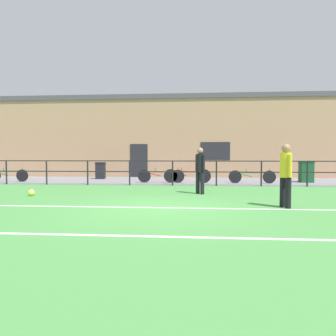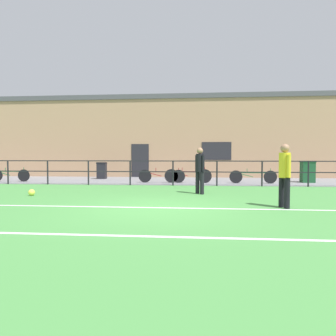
# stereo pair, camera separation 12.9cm
# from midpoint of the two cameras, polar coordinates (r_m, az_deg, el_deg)

# --- Properties ---
(ground) EXTENTS (60.00, 44.00, 0.04)m
(ground) POSITION_cam_midpoint_polar(r_m,az_deg,el_deg) (7.99, -2.35, -7.72)
(ground) COLOR #478C42
(field_line_touchline) EXTENTS (36.00, 0.11, 0.00)m
(field_line_touchline) POSITION_cam_midpoint_polar(r_m,az_deg,el_deg) (8.05, -2.30, -7.49)
(field_line_touchline) COLOR white
(field_line_touchline) RESTS_ON ground
(field_line_hash) EXTENTS (36.00, 0.11, 0.00)m
(field_line_hash) POSITION_cam_midpoint_polar(r_m,az_deg,el_deg) (5.32, -5.98, -12.67)
(field_line_hash) COLOR white
(field_line_hash) RESTS_ON ground
(pavement_strip) EXTENTS (48.00, 5.00, 0.02)m
(pavement_strip) POSITION_cam_midpoint_polar(r_m,az_deg,el_deg) (16.39, 1.19, -2.42)
(pavement_strip) COLOR slate
(pavement_strip) RESTS_ON ground
(perimeter_fence) EXTENTS (36.07, 0.07, 1.15)m
(perimeter_fence) POSITION_cam_midpoint_polar(r_m,az_deg,el_deg) (13.86, 0.60, -0.24)
(perimeter_fence) COLOR black
(perimeter_fence) RESTS_ON ground
(clubhouse_facade) EXTENTS (28.00, 2.56, 5.21)m
(clubhouse_facade) POSITION_cam_midpoint_polar(r_m,az_deg,el_deg) (20.07, 1.81, 5.90)
(clubhouse_facade) COLOR tan
(clubhouse_facade) RESTS_ON ground
(player_goalkeeper) EXTENTS (0.33, 0.37, 1.66)m
(player_goalkeeper) POSITION_cam_midpoint_polar(r_m,az_deg,el_deg) (10.88, 5.74, 0.07)
(player_goalkeeper) COLOR black
(player_goalkeeper) RESTS_ON ground
(player_striker) EXTENTS (0.30, 0.45, 1.68)m
(player_striker) POSITION_cam_midpoint_polar(r_m,az_deg,el_deg) (8.53, 20.93, -0.63)
(player_striker) COLOR black
(player_striker) RESTS_ON ground
(soccer_ball_match) EXTENTS (0.22, 0.22, 0.22)m
(soccer_ball_match) POSITION_cam_midpoint_polar(r_m,az_deg,el_deg) (11.38, -24.67, -4.25)
(soccer_ball_match) COLOR #E5E04C
(soccer_ball_match) RESTS_ON ground
(bicycle_parked_0) EXTENTS (2.13, 0.04, 0.73)m
(bicycle_parked_0) POSITION_cam_midpoint_polar(r_m,az_deg,el_deg) (17.85, -28.08, -1.21)
(bicycle_parked_0) COLOR black
(bicycle_parked_0) RESTS_ON pavement_strip
(bicycle_parked_1) EXTENTS (2.28, 0.04, 0.73)m
(bicycle_parked_1) POSITION_cam_midpoint_polar(r_m,az_deg,el_deg) (15.32, 15.34, -1.57)
(bicycle_parked_1) COLOR black
(bicycle_parked_1) RESTS_ON pavement_strip
(bicycle_parked_2) EXTENTS (2.34, 0.04, 0.75)m
(bicycle_parked_2) POSITION_cam_midpoint_polar(r_m,az_deg,el_deg) (15.13, -1.60, -1.49)
(bicycle_parked_2) COLOR black
(bicycle_parked_2) RESTS_ON pavement_strip
(bicycle_parked_3) EXTENTS (2.34, 0.04, 0.77)m
(bicycle_parked_3) POSITION_cam_midpoint_polar(r_m,az_deg,el_deg) (15.05, 3.40, -1.46)
(bicycle_parked_3) COLOR black
(bicycle_parked_3) RESTS_ON pavement_strip
(trash_bin_0) EXTENTS (0.53, 0.45, 0.97)m
(trash_bin_0) POSITION_cam_midpoint_polar(r_m,az_deg,el_deg) (18.04, -12.82, -0.46)
(trash_bin_0) COLOR black
(trash_bin_0) RESTS_ON pavement_strip
(trash_bin_1) EXTENTS (0.65, 0.55, 1.09)m
(trash_bin_1) POSITION_cam_midpoint_polar(r_m,az_deg,el_deg) (16.78, 24.42, -0.60)
(trash_bin_1) COLOR #194C28
(trash_bin_1) RESTS_ON pavement_strip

